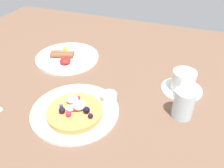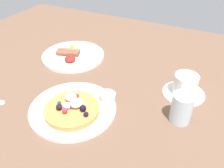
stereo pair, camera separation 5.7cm
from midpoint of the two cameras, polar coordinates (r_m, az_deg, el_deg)
name	(u,v)px [view 1 (the left image)]	position (r cm, az deg, el deg)	size (l,w,h in cm)	color
ground_plane	(105,91)	(82.05, -3.79, -1.75)	(169.17, 132.08, 3.00)	brown
pancake_plate	(75,111)	(72.22, -11.30, -6.58)	(26.58, 26.58, 1.09)	white
pancake_with_berries	(75,111)	(69.71, -11.45, -6.52)	(16.47, 16.47, 4.03)	#BE8C46
syrup_ramekin	(109,97)	(72.98, -3.03, -3.29)	(5.11, 5.11, 2.63)	white
breakfast_plate	(67,58)	(99.73, -12.54, 6.30)	(25.99, 25.99, 1.32)	white
fried_breakfast	(64,55)	(98.81, -13.46, 6.95)	(11.58, 14.64, 2.58)	brown
coffee_saucer	(182,89)	(82.40, 14.85, -1.20)	(13.95, 13.95, 0.84)	white
coffee_cup	(183,80)	(80.11, 15.23, 0.89)	(7.80, 11.02, 6.48)	white
water_glass	(184,104)	(69.60, 14.98, -4.80)	(6.10, 6.10, 8.99)	silver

